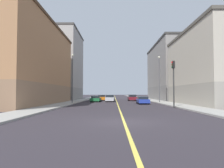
# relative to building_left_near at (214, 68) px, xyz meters

# --- Properties ---
(ground_plane) EXTENTS (400.00, 400.00, 0.00)m
(ground_plane) POSITION_rel_building_left_near_xyz_m (-14.34, -18.31, -5.58)
(ground_plane) COLOR #2F2930
(ground_plane) RESTS_ON ground
(sidewalk_left) EXTENTS (2.95, 168.00, 0.15)m
(sidewalk_left) POSITION_rel_building_left_near_xyz_m (-5.87, 30.69, -5.51)
(sidewalk_left) COLOR #9E9B93
(sidewalk_left) RESTS_ON ground
(sidewalk_right) EXTENTS (2.95, 168.00, 0.15)m
(sidewalk_right) POSITION_rel_building_left_near_xyz_m (-22.81, 30.69, -5.51)
(sidewalk_right) COLOR #9E9B93
(sidewalk_right) RESTS_ON ground
(lane_center_stripe) EXTENTS (0.16, 154.00, 0.01)m
(lane_center_stripe) POSITION_rel_building_left_near_xyz_m (-14.34, 30.69, -5.57)
(lane_center_stripe) COLOR #E5D14C
(lane_center_stripe) RESTS_ON ground
(building_left_near) EXTENTS (9.08, 18.90, 11.14)m
(building_left_near) POSITION_rel_building_left_near_xyz_m (0.00, 0.00, 0.00)
(building_left_near) COLOR #9D9688
(building_left_near) RESTS_ON ground
(building_left_mid) EXTENTS (9.08, 23.31, 14.23)m
(building_left_mid) POSITION_rel_building_left_near_xyz_m (0.00, 22.59, 1.54)
(building_left_mid) COLOR slate
(building_left_mid) RESTS_ON ground
(building_right_corner) EXTENTS (9.08, 25.89, 12.88)m
(building_right_corner) POSITION_rel_building_left_near_xyz_m (-28.67, 1.30, 0.87)
(building_right_corner) COLOR #8F6B4F
(building_right_corner) RESTS_ON ground
(building_right_midblock) EXTENTS (9.08, 16.35, 18.14)m
(building_right_midblock) POSITION_rel_building_left_near_xyz_m (-28.67, 24.79, 3.50)
(building_right_midblock) COLOR gray
(building_right_midblock) RESTS_ON ground
(traffic_light_left_near) EXTENTS (0.40, 0.32, 5.67)m
(traffic_light_left_near) POSITION_rel_building_left_near_xyz_m (-7.76, -6.12, -1.89)
(traffic_light_left_near) COLOR #2D2D2D
(traffic_light_left_near) RESTS_ON ground
(street_lamp_left_near) EXTENTS (0.36, 0.36, 8.30)m
(street_lamp_left_near) POSITION_rel_building_left_near_xyz_m (-6.74, 6.51, -0.50)
(street_lamp_left_near) COLOR #4C4C51
(street_lamp_left_near) RESTS_ON ground
(street_lamp_right_near) EXTENTS (0.36, 0.36, 8.24)m
(street_lamp_right_near) POSITION_rel_building_left_near_xyz_m (-21.93, 4.01, -0.53)
(street_lamp_right_near) COLOR #4C4C51
(street_lamp_right_near) RESTS_ON ground
(car_orange) EXTENTS (1.93, 4.57, 1.34)m
(car_orange) POSITION_rel_building_left_near_xyz_m (-17.85, 19.18, -4.93)
(car_orange) COLOR orange
(car_orange) RESTS_ON ground
(car_silver) EXTENTS (1.93, 4.66, 1.41)m
(car_silver) POSITION_rel_building_left_near_xyz_m (-15.68, 12.20, -4.89)
(car_silver) COLOR silver
(car_silver) RESTS_ON ground
(car_green) EXTENTS (2.02, 4.46, 1.22)m
(car_green) POSITION_rel_building_left_near_xyz_m (-18.55, 11.31, -4.97)
(car_green) COLOR #1E6B38
(car_green) RESTS_ON ground
(car_blue) EXTENTS (1.84, 4.37, 1.22)m
(car_blue) POSITION_rel_building_left_near_xyz_m (-10.22, 3.06, -4.97)
(car_blue) COLOR #23389E
(car_blue) RESTS_ON ground
(car_maroon) EXTENTS (2.01, 3.97, 1.41)m
(car_maroon) POSITION_rel_building_left_near_xyz_m (-10.64, 17.44, -4.89)
(car_maroon) COLOR maroon
(car_maroon) RESTS_ON ground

